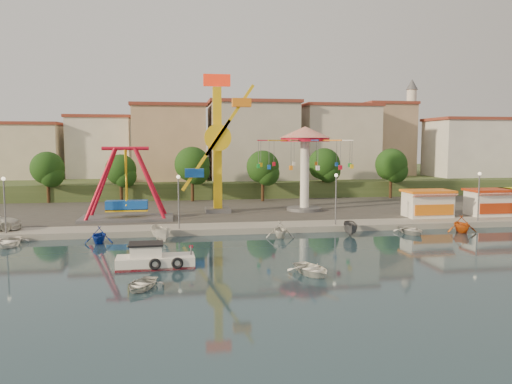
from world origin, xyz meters
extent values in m
plane|color=#142A38|center=(0.00, 0.00, 0.00)|extent=(200.00, 200.00, 0.00)
cube|color=#9E998E|center=(0.00, 62.00, 0.30)|extent=(200.00, 100.00, 0.60)
cube|color=#4C4944|center=(0.00, 30.00, 0.60)|extent=(90.00, 28.00, 0.01)
cube|color=#384C26|center=(0.00, 67.00, 1.50)|extent=(200.00, 60.00, 3.00)
cube|color=#59595E|center=(-13.63, 19.82, 0.75)|extent=(10.00, 5.00, 0.30)
cube|color=blue|center=(-13.63, 19.82, 2.20)|extent=(4.50, 1.40, 1.00)
cylinder|color=red|center=(-13.63, 19.82, 8.40)|extent=(5.00, 0.40, 0.40)
cube|color=#59595E|center=(-3.30, 24.11, 0.85)|extent=(3.00, 3.00, 0.50)
cube|color=yellow|center=(-3.30, 24.11, 8.10)|extent=(1.00, 1.00, 15.00)
cube|color=red|center=(-3.30, 24.11, 16.40)|extent=(3.20, 0.50, 1.40)
cylinder|color=yellow|center=(-3.30, 23.31, 9.60)|extent=(3.20, 0.50, 3.20)
cube|color=yellow|center=(-1.89, 23.11, 11.66)|extent=(5.93, 0.35, 8.45)
cube|color=orange|center=(-0.48, 23.11, 13.73)|extent=(2.20, 1.20, 1.00)
cylinder|color=#59595E|center=(7.47, 23.83, 0.80)|extent=(4.40, 4.40, 0.40)
cylinder|color=white|center=(7.47, 23.83, 5.10)|extent=(1.10, 1.10, 9.00)
cylinder|color=red|center=(7.47, 23.83, 9.40)|extent=(6.00, 6.00, 0.50)
cone|color=red|center=(7.47, 23.83, 10.30)|extent=(6.40, 6.40, 1.40)
cube|color=white|center=(19.99, 16.50, 2.00)|extent=(5.00, 3.00, 2.80)
cube|color=orange|center=(19.99, 16.50, 3.55)|extent=(5.40, 3.40, 0.25)
cube|color=red|center=(19.99, 14.80, 3.20)|extent=(5.00, 0.77, 0.43)
cube|color=white|center=(27.78, 16.50, 2.00)|extent=(5.00, 3.00, 2.80)
cube|color=#AB2D0D|center=(27.78, 16.50, 3.55)|extent=(5.40, 3.40, 0.25)
cube|color=red|center=(27.78, 14.80, 3.20)|extent=(5.00, 0.77, 0.43)
cylinder|color=#59595E|center=(-24.00, 13.00, 3.10)|extent=(0.14, 0.14, 5.00)
cylinder|color=#59595E|center=(-8.00, 13.00, 3.10)|extent=(0.14, 0.14, 5.00)
cylinder|color=#59595E|center=(8.00, 13.00, 3.10)|extent=(0.14, 0.14, 5.00)
cylinder|color=#59595E|center=(24.00, 13.00, 3.10)|extent=(0.14, 0.14, 5.00)
cylinder|color=#382314|center=(-26.00, 36.98, 2.40)|extent=(0.44, 0.44, 3.60)
sphere|color=black|center=(-26.00, 36.98, 5.49)|extent=(4.60, 4.60, 4.60)
cylinder|color=#382314|center=(-16.00, 36.24, 2.30)|extent=(0.44, 0.44, 3.40)
sphere|color=black|center=(-16.00, 36.24, 5.22)|extent=(4.35, 4.35, 4.35)
cylinder|color=#382314|center=(-6.00, 35.81, 2.56)|extent=(0.44, 0.44, 3.92)
sphere|color=black|center=(-6.00, 35.81, 5.94)|extent=(5.02, 5.02, 5.02)
cylinder|color=#382314|center=(4.00, 34.36, 2.43)|extent=(0.44, 0.44, 3.66)
sphere|color=black|center=(4.00, 34.36, 5.58)|extent=(4.68, 4.68, 4.68)
cylinder|color=#382314|center=(14.00, 37.35, 2.50)|extent=(0.44, 0.44, 3.80)
sphere|color=black|center=(14.00, 37.35, 5.77)|extent=(4.86, 4.86, 4.86)
cylinder|color=#382314|center=(24.00, 35.54, 2.49)|extent=(0.44, 0.44, 3.77)
sphere|color=black|center=(24.00, 35.54, 5.73)|extent=(4.83, 4.83, 4.83)
cube|color=beige|center=(-33.37, 46.06, 8.93)|extent=(9.26, 9.53, 11.87)
cube|color=silver|center=(-21.33, 51.38, 7.32)|extent=(12.33, 9.01, 8.63)
cube|color=tan|center=(-8.19, 51.96, 8.62)|extent=(11.95, 9.28, 11.23)
cube|color=beige|center=(5.60, 48.80, 7.60)|extent=(12.59, 10.50, 9.20)
cube|color=beige|center=(19.07, 52.20, 7.62)|extent=(10.75, 9.23, 9.24)
cube|color=tan|center=(32.37, 50.33, 8.61)|extent=(12.77, 10.96, 11.21)
cube|color=silver|center=(44.15, 48.77, 9.18)|extent=(8.23, 8.98, 12.36)
cube|color=beige|center=(56.03, 53.70, 7.38)|extent=(11.59, 10.93, 8.76)
cylinder|color=silver|center=(36.00, 54.00, 11.00)|extent=(1.80, 1.80, 16.00)
cylinder|color=#59595E|center=(36.00, 54.00, 16.00)|extent=(2.80, 2.80, 0.30)
cone|color=#59595E|center=(36.00, 54.00, 20.00)|extent=(2.20, 2.20, 2.00)
cube|color=white|center=(-9.73, 0.16, 0.33)|extent=(5.65, 2.32, 1.00)
cube|color=red|center=(-9.73, 0.16, 0.09)|extent=(5.65, 2.32, 0.18)
cube|color=white|center=(-10.39, 0.27, 1.17)|extent=(2.29, 1.75, 1.00)
cube|color=black|center=(-10.39, 0.27, 1.73)|extent=(2.52, 1.98, 0.13)
torus|color=black|center=(-9.73, -0.96, 0.50)|extent=(0.86, 0.25, 0.85)
torus|color=black|center=(-8.16, -0.90, 0.50)|extent=(0.86, 0.25, 0.85)
imported|color=white|center=(0.97, -3.49, 0.37)|extent=(3.48, 4.17, 0.74)
imported|color=silver|center=(-10.38, -5.20, 0.32)|extent=(3.12, 3.62, 0.63)
imported|color=white|center=(-22.77, 9.80, 0.41)|extent=(2.95, 4.03, 0.81)
imported|color=#1334AA|center=(-15.13, 9.80, 0.76)|extent=(2.55, 2.94, 1.52)
imported|color=silver|center=(-9.63, 9.80, 0.74)|extent=(2.53, 4.08, 1.48)
imported|color=silver|center=(1.47, 9.80, 0.81)|extent=(2.94, 3.32, 1.62)
imported|color=#545358|center=(8.50, 9.80, 0.69)|extent=(2.25, 3.80, 1.38)
imported|color=silver|center=(14.78, 9.80, 0.38)|extent=(2.89, 3.85, 0.76)
imported|color=#D55612|center=(20.18, 9.80, 0.86)|extent=(3.40, 3.75, 1.72)
camera|label=1|loc=(-8.02, -36.05, 9.04)|focal=35.00mm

